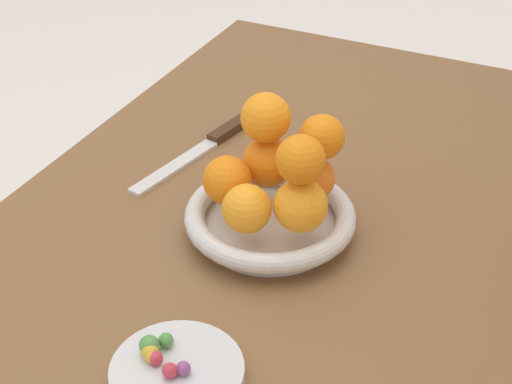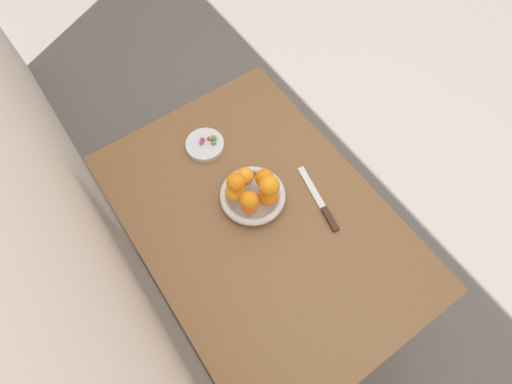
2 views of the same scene
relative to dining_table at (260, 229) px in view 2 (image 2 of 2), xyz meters
name	(u,v)px [view 2 (image 2 of 2)]	position (x,y,z in m)	size (l,w,h in m)	color
ground_plane	(259,279)	(0.00, 0.00, -0.65)	(6.00, 6.00, 0.00)	slate
wall_back	(59,239)	(0.00, 0.46, 0.60)	(4.00, 0.05, 2.50)	beige
dining_table	(260,229)	(0.00, 0.00, 0.00)	(1.10, 0.76, 0.74)	brown
fruit_bowl	(253,196)	(0.07, -0.02, 0.11)	(0.22, 0.22, 0.04)	silver
candy_dish	(205,145)	(0.34, 0.00, 0.10)	(0.14, 0.14, 0.02)	silver
orange_0	(245,176)	(0.13, -0.03, 0.16)	(0.06, 0.06, 0.06)	orange
orange_1	(235,191)	(0.10, 0.03, 0.16)	(0.07, 0.07, 0.07)	orange
orange_2	(250,205)	(0.03, 0.02, 0.16)	(0.06, 0.06, 0.06)	orange
orange_3	(268,196)	(0.03, -0.05, 0.16)	(0.07, 0.07, 0.07)	orange
orange_4	(265,178)	(0.08, -0.08, 0.16)	(0.06, 0.06, 0.06)	orange
orange_5	(249,200)	(0.02, 0.03, 0.22)	(0.06, 0.06, 0.06)	orange
orange_6	(269,185)	(0.03, -0.05, 0.23)	(0.06, 0.06, 0.06)	orange
orange_7	(236,182)	(0.09, 0.03, 0.22)	(0.06, 0.06, 0.06)	orange
candy_ball_0	(209,138)	(0.35, -0.02, 0.12)	(0.01, 0.01, 0.01)	#C6384C
candy_ball_1	(210,138)	(0.35, -0.03, 0.12)	(0.01, 0.01, 0.01)	gold
candy_ball_2	(201,143)	(0.35, 0.01, 0.12)	(0.01, 0.01, 0.01)	#8C4C99
candy_ball_3	(214,138)	(0.34, -0.03, 0.12)	(0.02, 0.02, 0.02)	#4C9947
candy_ball_4	(214,143)	(0.32, -0.02, 0.12)	(0.02, 0.02, 0.02)	#4C9947
candy_ball_5	(212,138)	(0.34, -0.03, 0.12)	(0.02, 0.02, 0.02)	gold
candy_ball_6	(203,139)	(0.36, 0.00, 0.12)	(0.02, 0.02, 0.02)	#C6384C
knife	(321,204)	(-0.07, -0.20, 0.09)	(0.26, 0.07, 0.01)	#3F2819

